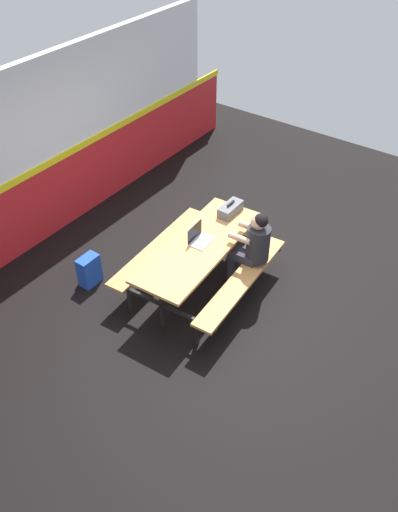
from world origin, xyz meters
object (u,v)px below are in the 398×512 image
(backpack_dark, at_px, (89,270))
(picnic_table_main, at_px, (199,254))
(toolbox_grey, at_px, (230,209))
(laptop_silver, at_px, (199,238))
(student_nearer, at_px, (252,244))

(backpack_dark, bearing_deg, picnic_table_main, -58.02)
(toolbox_grey, distance_m, backpack_dark, 2.09)
(picnic_table_main, bearing_deg, toolbox_grey, 3.75)
(picnic_table_main, relative_size, laptop_silver, 6.34)
(student_nearer, xyz_separation_m, laptop_silver, (-0.38, 0.57, 0.08))
(toolbox_grey, bearing_deg, laptop_silver, -179.12)
(picnic_table_main, relative_size, student_nearer, 1.75)
(student_nearer, bearing_deg, toolbox_grey, 57.70)
(picnic_table_main, distance_m, toolbox_grey, 0.84)
(backpack_dark, bearing_deg, student_nearer, -55.52)
(student_nearer, xyz_separation_m, toolbox_grey, (0.37, 0.58, 0.10))
(picnic_table_main, height_order, student_nearer, student_nearer)
(picnic_table_main, xyz_separation_m, laptop_silver, (0.06, 0.04, 0.21))
(student_nearer, bearing_deg, laptop_silver, 123.64)
(student_nearer, height_order, toolbox_grey, student_nearer)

